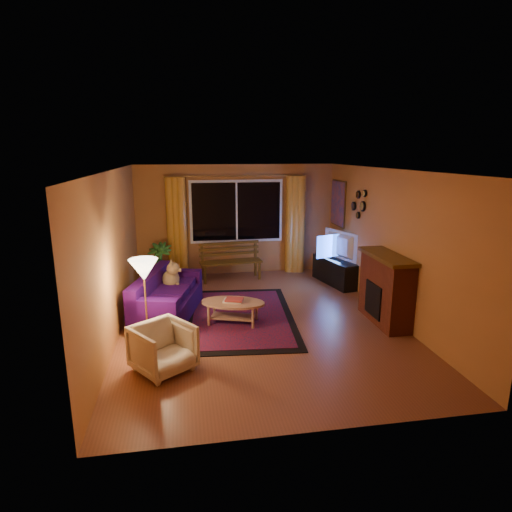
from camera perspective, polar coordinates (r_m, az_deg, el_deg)
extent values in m
cube|color=brown|center=(7.30, 0.40, -8.67)|extent=(4.50, 6.00, 0.02)
cube|color=white|center=(6.75, 0.43, 11.51)|extent=(4.50, 6.00, 0.02)
cube|color=#BE783C|center=(9.84, -2.63, 4.84)|extent=(4.50, 0.02, 2.50)
cube|color=#BE783C|center=(6.90, -18.39, 0.28)|extent=(0.02, 6.00, 2.50)
cube|color=#BE783C|center=(7.63, 17.37, 1.60)|extent=(0.02, 6.00, 2.50)
cube|color=black|center=(9.75, -2.60, 5.94)|extent=(2.00, 0.02, 1.30)
cylinder|color=#BF8C3F|center=(9.63, -2.62, 10.63)|extent=(3.20, 0.03, 0.03)
cylinder|color=gold|center=(9.67, -10.51, 3.68)|extent=(0.36, 0.36, 2.24)
cylinder|color=gold|center=(9.99, 5.19, 4.18)|extent=(0.36, 0.36, 2.24)
cube|color=#49300D|center=(9.49, -3.35, -1.98)|extent=(1.39, 0.56, 0.41)
imported|color=#235B1E|center=(9.25, -12.67, -1.09)|extent=(0.58, 0.58, 0.92)
cube|color=#210540|center=(7.50, -11.67, -5.18)|extent=(1.24, 2.00, 0.75)
imported|color=beige|center=(5.73, -12.29, -11.64)|extent=(0.92, 0.91, 0.70)
cylinder|color=#BF8C3F|center=(6.26, -14.46, -6.44)|extent=(0.26, 0.26, 1.32)
cube|color=maroon|center=(7.45, -2.21, -8.04)|extent=(2.07, 3.03, 0.02)
cylinder|color=tan|center=(7.12, -3.08, -7.53)|extent=(1.33, 1.33, 0.38)
cube|color=black|center=(9.35, 10.64, -2.02)|extent=(0.70, 1.35, 0.54)
imported|color=black|center=(9.21, 10.79, 1.39)|extent=(0.48, 1.03, 0.60)
cube|color=maroon|center=(7.37, 16.91, -4.43)|extent=(0.40, 1.20, 1.10)
cube|color=#C84D2C|center=(9.77, 10.88, 6.91)|extent=(0.04, 0.76, 0.96)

